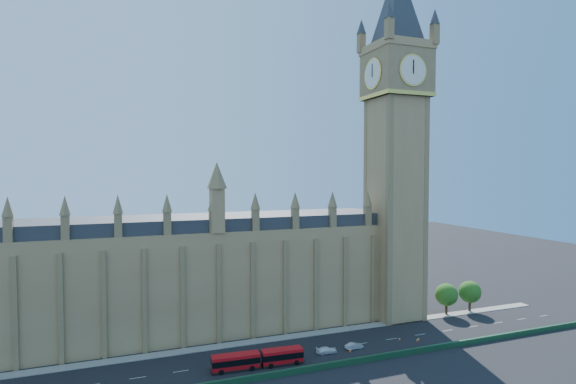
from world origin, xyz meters
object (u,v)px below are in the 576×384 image
object	(u,v)px
car_grey	(282,361)
car_silver	(354,346)
red_bus	(258,359)
car_white	(327,350)

from	to	relation	value
car_grey	car_silver	distance (m)	17.52
red_bus	car_white	xyz separation A→B (m)	(15.78, 1.46, -0.98)
car_grey	car_white	distance (m)	10.91
car_white	car_grey	bearing A→B (deg)	100.69
car_grey	car_silver	xyz separation A→B (m)	(17.45, 1.57, 0.02)
red_bus	car_grey	size ratio (longest dim) A/B	4.84
red_bus	car_white	distance (m)	15.87
car_silver	car_white	world-z (taller)	car_silver
red_bus	car_white	world-z (taller)	red_bus
car_grey	car_white	xyz separation A→B (m)	(10.80, 1.57, 0.01)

